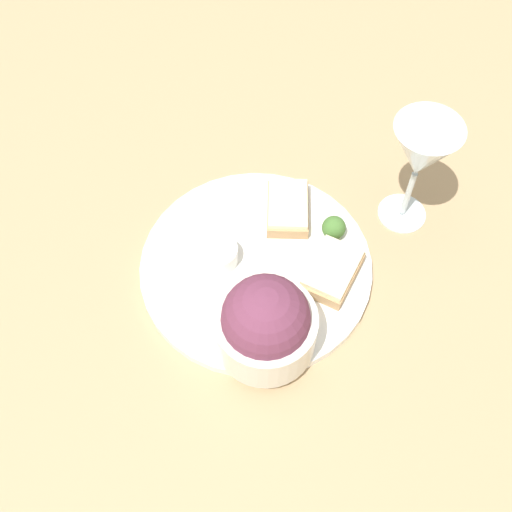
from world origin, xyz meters
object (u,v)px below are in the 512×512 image
cheese_toast_near (288,208)px  cheese_toast_far (332,271)px  sauce_ramekin (219,254)px  salad_bowl (266,324)px  wine_glass (421,155)px

cheese_toast_near → cheese_toast_far: bearing=26.1°
sauce_ramekin → salad_bowl: bearing=24.9°
sauce_ramekin → cheese_toast_near: sauce_ramekin is taller
wine_glass → salad_bowl: bearing=-46.4°
salad_bowl → cheese_toast_near: size_ratio=1.38×
sauce_ramekin → wine_glass: 0.28m
sauce_ramekin → cheese_toast_far: 0.15m
cheese_toast_far → wine_glass: (-0.10, 0.11, 0.10)m
wine_glass → cheese_toast_near: bearing=-89.1°
cheese_toast_far → cheese_toast_near: bearing=-153.9°
salad_bowl → wine_glass: size_ratio=0.70×
wine_glass → cheese_toast_far: bearing=-46.8°
cheese_toast_far → wine_glass: 0.18m
salad_bowl → sauce_ramekin: 0.13m
cheese_toast_near → cheese_toast_far: 0.11m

